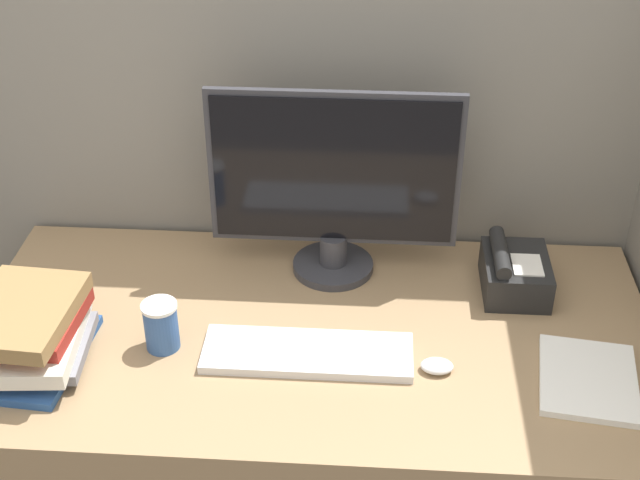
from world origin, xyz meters
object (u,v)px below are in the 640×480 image
Objects in this scene: keyboard at (307,353)px; coffee_cup at (161,326)px; desk_telephone at (514,273)px; mouse at (437,366)px; book_stack at (31,333)px; monitor at (334,186)px.

coffee_cup is (-0.32, 0.01, 0.05)m from keyboard.
desk_telephone reaches higher than keyboard.
coffee_cup reaches higher than mouse.
coffee_cup is 0.37× the size of book_stack.
monitor is 0.49m from mouse.
monitor reaches higher than keyboard.
keyboard is at bearing -96.30° from monitor.
desk_telephone is (0.79, 0.27, -0.01)m from coffee_cup.
monitor is at bearing 42.63° from coffee_cup.
keyboard is 0.28m from mouse.
coffee_cup is at bearing 177.47° from keyboard.
mouse is at bearing -3.87° from coffee_cup.
coffee_cup is at bearing 176.13° from mouse.
book_stack reaches higher than coffee_cup.
monitor is 0.41m from keyboard.
monitor is at bearing 32.30° from book_stack.
keyboard is 0.55m from desk_telephone.
monitor is 0.75m from book_stack.
mouse is 0.22× the size of book_stack.
book_stack is 1.10m from desk_telephone.
desk_telephone is (1.05, 0.33, -0.02)m from book_stack.
book_stack is 1.58× the size of desk_telephone.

